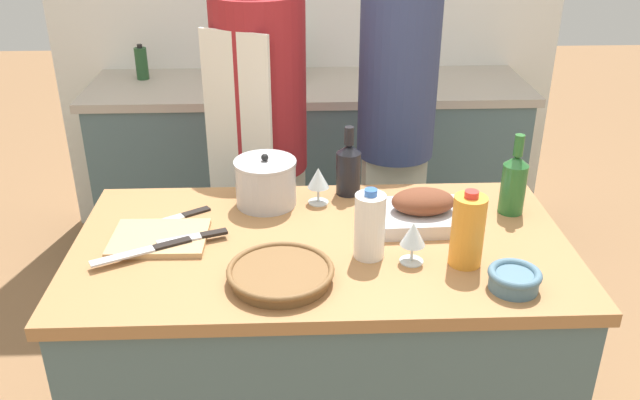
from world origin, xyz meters
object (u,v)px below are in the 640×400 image
(knife_paring, at_px, (177,217))
(person_cook_aproned, at_px, (261,138))
(juice_jug, at_px, (468,230))
(wine_glass_right, at_px, (320,179))
(wine_glass_left, at_px, (413,235))
(wine_bottle_green, at_px, (514,182))
(knife_bread, at_px, (195,237))
(person_cook_guest, at_px, (396,122))
(knife_chef, at_px, (146,250))
(stock_pot, at_px, (266,182))
(mixing_bowl, at_px, (514,278))
(roasting_pan, at_px, (422,211))
(stand_mixer, at_px, (287,53))
(condiment_bottle_tall, at_px, (266,71))
(wicker_basket, at_px, (281,274))
(cutting_board, at_px, (160,238))
(milk_jug, at_px, (370,226))
(wine_bottle_dark, at_px, (349,168))
(condiment_bottle_short, at_px, (228,70))
(condiment_bottle_extra, at_px, (142,63))

(knife_paring, bearing_deg, person_cook_aproned, 67.36)
(juice_jug, xyz_separation_m, wine_glass_right, (-0.39, 0.40, -0.02))
(wine_glass_left, xyz_separation_m, knife_paring, (-0.70, 0.29, -0.08))
(wine_bottle_green, distance_m, person_cook_aproned, 1.01)
(knife_bread, bearing_deg, person_cook_guest, 48.79)
(knife_chef, distance_m, knife_paring, 0.24)
(stock_pot, xyz_separation_m, knife_bread, (-0.20, -0.25, -0.06))
(knife_chef, xyz_separation_m, person_cook_guest, (0.84, 0.88, 0.06))
(juice_jug, relative_size, person_cook_aproned, 0.13)
(mixing_bowl, relative_size, wine_glass_left, 1.13)
(roasting_pan, xyz_separation_m, stand_mixer, (-0.42, 1.46, 0.13))
(wine_glass_right, bearing_deg, wine_glass_left, -57.51)
(condiment_bottle_tall, relative_size, person_cook_aproned, 0.11)
(wine_bottle_green, xyz_separation_m, knife_paring, (-1.07, -0.00, -0.10))
(roasting_pan, relative_size, mixing_bowl, 2.17)
(roasting_pan, distance_m, wicker_basket, 0.53)
(cutting_board, bearing_deg, wine_glass_left, -11.44)
(milk_jug, xyz_separation_m, person_cook_aproned, (-0.34, 0.84, -0.06))
(wine_bottle_dark, height_order, knife_chef, wine_bottle_dark)
(milk_jug, xyz_separation_m, wine_bottle_green, (0.48, 0.26, 0.01))
(condiment_bottle_short, xyz_separation_m, person_cook_aproned, (0.19, -0.75, -0.07))
(condiment_bottle_tall, height_order, condiment_bottle_short, condiment_bottle_tall)
(wicker_basket, bearing_deg, stand_mixer, 89.60)
(person_cook_aproned, bearing_deg, wine_bottle_green, -8.22)
(knife_bread, bearing_deg, wicker_basket, -40.23)
(wine_glass_right, bearing_deg, milk_jug, -69.80)
(roasting_pan, distance_m, condiment_bottle_short, 1.57)
(condiment_bottle_tall, height_order, condiment_bottle_extra, condiment_bottle_tall)
(mixing_bowl, height_order, knife_bread, mixing_bowl)
(wine_glass_right, xyz_separation_m, condiment_bottle_extra, (-0.84, 1.36, 0.03))
(condiment_bottle_tall, height_order, person_cook_aproned, person_cook_aproned)
(cutting_board, height_order, condiment_bottle_extra, condiment_bottle_extra)
(knife_paring, bearing_deg, wine_glass_left, -22.47)
(stock_pot, xyz_separation_m, knife_paring, (-0.28, -0.09, -0.07))
(wine_bottle_green, xyz_separation_m, person_cook_aproned, (-0.82, 0.58, -0.06))
(wine_glass_right, bearing_deg, person_cook_aproned, 113.18)
(wine_bottle_dark, relative_size, knife_paring, 1.10)
(stock_pot, distance_m, wine_bottle_green, 0.79)
(juice_jug, distance_m, knife_bread, 0.79)
(wine_bottle_green, xyz_separation_m, wine_glass_left, (-0.37, -0.29, -0.02))
(roasting_pan, xyz_separation_m, knife_chef, (-0.82, -0.17, -0.02))
(cutting_board, distance_m, wine_glass_right, 0.55)
(person_cook_guest, bearing_deg, wine_glass_right, -120.82)
(wine_bottle_dark, relative_size, stand_mixer, 0.72)
(cutting_board, bearing_deg, juice_jug, -10.37)
(mixing_bowl, bearing_deg, stock_pot, 141.66)
(juice_jug, bearing_deg, wine_bottle_green, 54.31)
(knife_chef, bearing_deg, knife_bread, 29.26)
(cutting_board, distance_m, condiment_bottle_tall, 1.43)
(wine_glass_right, height_order, person_cook_guest, person_cook_guest)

